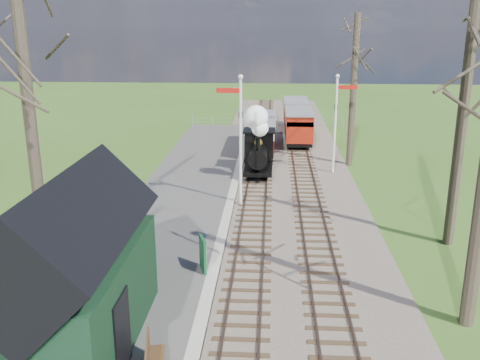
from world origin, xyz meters
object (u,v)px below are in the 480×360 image
object	(u,v)px
person	(121,328)
sign_board	(203,254)
station_shed	(72,274)
red_carriage_b	(296,113)
coach	(261,132)
locomotive	(258,144)
semaphore_far	(337,117)
bench	(151,358)
red_carriage_a	(298,126)
semaphore_near	(239,132)

from	to	relation	value
person	sign_board	bearing A→B (deg)	-14.57
station_shed	red_carriage_b	bearing A→B (deg)	77.41
coach	locomotive	bearing A→B (deg)	-90.11
red_carriage_b	coach	bearing A→B (deg)	-108.45
station_shed	sign_board	bearing A→B (deg)	59.18
locomotive	sign_board	size ratio (longest dim) A/B	3.39
semaphore_far	locomotive	size ratio (longest dim) A/B	1.40
locomotive	bench	size ratio (longest dim) A/B	2.78
coach	red_carriage_a	size ratio (longest dim) A/B	1.38
semaphore_near	bench	bearing A→B (deg)	-95.86
coach	semaphore_far	bearing A→B (deg)	-49.34
red_carriage_a	bench	distance (m)	26.83
semaphore_near	red_carriage_b	size ratio (longest dim) A/B	1.31
semaphore_near	red_carriage_b	xyz separation A→B (m)	(3.37, 18.89, -2.22)
locomotive	coach	bearing A→B (deg)	89.89
semaphore_far	bench	distance (m)	20.28
coach	red_carriage_b	size ratio (longest dim) A/B	1.38
red_carriage_a	sign_board	world-z (taller)	red_carriage_a
sign_board	coach	bearing A→B (deg)	85.22
red_carriage_b	station_shed	bearing A→B (deg)	-102.59
semaphore_near	bench	distance (m)	13.43
semaphore_far	bench	xyz separation A→B (m)	(-6.48, -19.01, -2.77)
locomotive	coach	distance (m)	6.08
person	semaphore_far	bearing A→B (deg)	-18.76
semaphore_far	bench	world-z (taller)	semaphore_far
red_carriage_b	bench	xyz separation A→B (m)	(-4.71, -31.90, -0.82)
locomotive	person	size ratio (longest dim) A/B	3.44
station_shed	semaphore_far	distance (m)	20.01
sign_board	bench	bearing A→B (deg)	-95.68
semaphore_near	locomotive	world-z (taller)	semaphore_near
sign_board	red_carriage_a	bearing A→B (deg)	78.71
person	locomotive	bearing A→B (deg)	-6.54
station_shed	semaphore_far	bearing A→B (deg)	64.28
semaphore_far	sign_board	size ratio (longest dim) A/B	4.74
red_carriage_a	person	bearing A→B (deg)	-102.60
locomotive	red_carriage_a	size ratio (longest dim) A/B	0.86
station_shed	coach	world-z (taller)	station_shed
semaphore_near	locomotive	xyz separation A→B (m)	(0.76, 5.03, -1.72)
semaphore_near	locomotive	bearing A→B (deg)	81.44
station_shed	semaphore_near	bearing A→B (deg)	73.62
red_carriage_a	red_carriage_b	xyz separation A→B (m)	(0.00, 5.50, 0.00)
bench	red_carriage_b	bearing A→B (deg)	81.61
sign_board	red_carriage_b	bearing A→B (deg)	81.03
locomotive	red_carriage_a	xyz separation A→B (m)	(2.61, 8.35, -0.50)
semaphore_near	person	bearing A→B (deg)	-100.89
station_shed	red_carriage_b	distance (m)	31.66
red_carriage_a	red_carriage_b	bearing A→B (deg)	90.00
locomotive	red_carriage_b	bearing A→B (deg)	79.32
semaphore_far	coach	distance (m)	6.99
locomotive	bench	bearing A→B (deg)	-96.62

